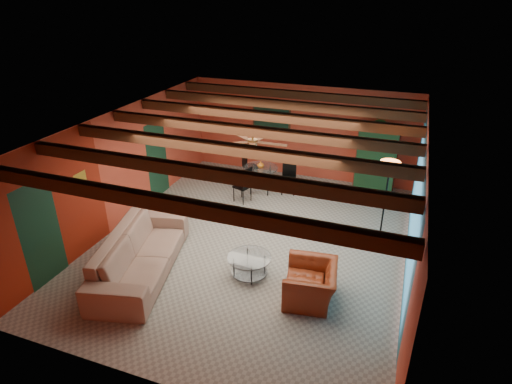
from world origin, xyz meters
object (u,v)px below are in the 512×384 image
at_px(armoire, 376,160).
at_px(potted_plant, 381,120).
at_px(coffee_table, 249,266).
at_px(vase, 261,155).
at_px(dining_table, 261,175).
at_px(sofa, 141,253).
at_px(floor_lamp, 384,206).
at_px(armchair, 311,283).

relative_size(armoire, potted_plant, 3.92).
distance_m(coffee_table, vase, 3.94).
xyz_separation_m(dining_table, vase, (0.00, 0.00, 0.58)).
bearing_deg(sofa, floor_lamp, -73.28).
bearing_deg(armchair, potted_plant, 165.19).
bearing_deg(floor_lamp, vase, 152.70).
relative_size(sofa, coffee_table, 3.44).
height_order(armoire, potted_plant, potted_plant).
xyz_separation_m(coffee_table, armoire, (1.84, 4.86, 0.67)).
bearing_deg(coffee_table, sofa, -163.21).
distance_m(sofa, armchair, 3.35).
bearing_deg(floor_lamp, sofa, -149.41).
height_order(coffee_table, potted_plant, potted_plant).
height_order(armchair, floor_lamp, floor_lamp).
bearing_deg(dining_table, sofa, -102.69).
distance_m(coffee_table, potted_plant, 5.50).
height_order(armchair, potted_plant, potted_plant).
xyz_separation_m(sofa, floor_lamp, (4.34, 2.57, 0.57)).
bearing_deg(armchair, floor_lamp, 146.95).
bearing_deg(dining_table, vase, 0.00).
height_order(floor_lamp, potted_plant, potted_plant).
bearing_deg(sofa, potted_plant, -49.24).
relative_size(sofa, armchair, 2.82).
bearing_deg(armoire, potted_plant, 0.00).
bearing_deg(sofa, vase, -26.57).
bearing_deg(coffee_table, vase, 106.34).
relative_size(sofa, armoire, 1.65).
xyz_separation_m(sofa, coffee_table, (2.05, 0.62, -0.21)).
distance_m(floor_lamp, vase, 3.79).
height_order(sofa, armoire, armoire).
relative_size(coffee_table, floor_lamp, 0.43).
height_order(sofa, coffee_table, sofa).
bearing_deg(floor_lamp, dining_table, 152.70).
distance_m(dining_table, armoire, 3.17).
xyz_separation_m(armchair, floor_lamp, (1.01, 2.22, 0.66)).
relative_size(armchair, dining_table, 0.55).
relative_size(sofa, vase, 16.03).
height_order(armchair, armoire, armoire).
bearing_deg(dining_table, armchair, -59.15).
distance_m(dining_table, floor_lamp, 3.83).
height_order(armchair, coffee_table, armchair).
bearing_deg(vase, dining_table, 0.00).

